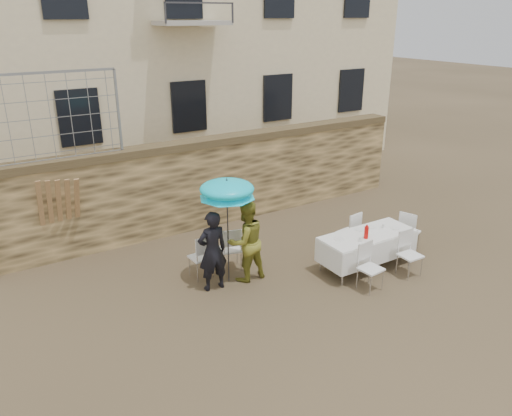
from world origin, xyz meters
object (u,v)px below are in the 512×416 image
banquet_table (368,236)px  woman_dress (246,241)px  table_chair_side (409,231)px  soda_bottle (366,232)px  man_suit (212,251)px  table_chair_front_left (371,268)px  table_chair_front_right (410,254)px  couple_chair_right (231,248)px  table_chair_back (349,231)px  couple_chair_left (201,256)px  umbrella (227,192)px

banquet_table → woman_dress: bearing=159.7°
table_chair_side → soda_bottle: bearing=78.6°
soda_bottle → man_suit: bearing=160.6°
table_chair_front_left → table_chair_front_right: same height
table_chair_front_right → man_suit: bearing=157.5°
couple_chair_right → table_chair_side: size_ratio=1.00×
man_suit → couple_chair_right: bearing=-139.8°
soda_bottle → woman_dress: bearing=154.9°
table_chair_front_left → banquet_table: bearing=45.6°
banquet_table → table_chair_front_left: 0.99m
woman_dress → table_chair_back: (2.64, -0.10, -0.36)m
man_suit → couple_chair_left: (0.00, 0.55, -0.34)m
man_suit → woman_dress: (0.75, 0.00, 0.03)m
woman_dress → couple_chair_left: woman_dress is taller
umbrella → table_chair_front_right: 4.00m
woman_dress → soda_bottle: bearing=153.2°
woman_dress → couple_chair_right: size_ratio=1.76×
table_chair_back → soda_bottle: bearing=59.5°
table_chair_front_right → table_chair_side: same height
couple_chair_right → soda_bottle: 2.83m
banquet_table → table_chair_side: bearing=4.1°
banquet_table → table_chair_front_right: size_ratio=2.19×
soda_bottle → table_chair_side: size_ratio=0.27×
soda_bottle → table_chair_front_right: (0.70, -0.60, -0.43)m
couple_chair_right → table_chair_side: 4.12m
man_suit → table_chair_front_right: bearing=157.9°
man_suit → table_chair_back: 3.41m
woman_dress → table_chair_back: woman_dress is taller
couple_chair_left → soda_bottle: soda_bottle is taller
woman_dress → umbrella: 1.13m
soda_bottle → table_chair_front_left: soda_bottle is taller
umbrella → table_chair_side: 4.52m
couple_chair_right → umbrella: bearing=72.0°
umbrella → table_chair_back: umbrella is taller
banquet_table → table_chair_back: size_ratio=2.19×
umbrella → soda_bottle: 3.01m
umbrella → table_chair_back: size_ratio=2.12×
umbrella → table_chair_front_left: size_ratio=2.12×
umbrella → table_chair_side: (4.19, -0.90, -1.44)m
man_suit → banquet_table: size_ratio=0.78×
table_chair_back → man_suit: bearing=-9.4°
umbrella → couple_chair_right: (0.30, 0.45, -1.44)m
banquet_table → umbrella: bearing=160.3°
man_suit → table_chair_side: bearing=172.1°
woman_dress → umbrella: umbrella is taller
couple_chair_left → table_chair_side: bearing=159.8°
banquet_table → table_chair_front_right: 0.94m
banquet_table → man_suit: bearing=164.2°
banquet_table → couple_chair_right: bearing=149.8°
umbrella → man_suit: bearing=-166.0°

